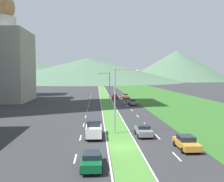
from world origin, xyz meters
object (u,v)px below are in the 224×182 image
at_px(car_2, 115,96).
at_px(car_4, 126,96).
at_px(street_lamp_mid, 108,87).
at_px(car_3, 186,143).
at_px(pickup_truck_0, 94,129).
at_px(car_0, 132,102).
at_px(car_1, 92,160).
at_px(street_lamp_near, 118,96).
at_px(car_5, 144,131).

bearing_deg(car_2, car_4, 96.72).
height_order(street_lamp_mid, car_2, street_lamp_mid).
bearing_deg(car_3, street_lamp_mid, -170.12).
distance_m(car_2, pickup_truck_0, 52.55).
bearing_deg(car_0, car_3, 0.41).
bearing_deg(car_4, car_3, 0.01).
height_order(car_0, car_4, car_0).
bearing_deg(car_1, street_lamp_near, -14.86).
bearing_deg(pickup_truck_0, car_2, -7.15).
bearing_deg(car_4, car_5, -3.94).
bearing_deg(car_3, car_5, -149.53).
distance_m(street_lamp_near, street_lamp_mid, 31.38).
height_order(street_lamp_mid, car_5, street_lamp_mid).
height_order(street_lamp_mid, car_3, street_lamp_mid).
height_order(car_0, car_3, car_0).
bearing_deg(street_lamp_near, street_lamp_mid, 89.75).
distance_m(street_lamp_near, car_0, 33.42).
relative_size(car_3, car_5, 1.08).
distance_m(car_1, car_4, 64.79).
xyz_separation_m(car_1, car_5, (6.74, 11.18, 0.00)).
relative_size(car_0, car_2, 1.16).
bearing_deg(car_2, pickup_truck_0, -7.15).
bearing_deg(car_5, car_1, -31.08).
bearing_deg(car_4, pickup_truck_0, -11.06).
bearing_deg(car_5, car_4, 176.06).
bearing_deg(car_3, street_lamp_near, -138.47).
distance_m(street_lamp_near, car_5, 5.89).
bearing_deg(car_5, pickup_truck_0, -91.68).
height_order(street_lamp_near, car_5, street_lamp_near).
height_order(car_0, car_5, car_0).
distance_m(car_1, car_5, 13.05).
xyz_separation_m(street_lamp_mid, car_5, (3.19, -33.06, -4.24)).
height_order(car_1, car_2, car_2).
bearing_deg(street_lamp_mid, car_5, -84.49).
relative_size(car_2, car_5, 1.00).
distance_m(car_3, car_5, 7.18).
bearing_deg(car_2, car_1, -5.96).
bearing_deg(car_0, car_2, -169.26).
xyz_separation_m(car_1, car_4, (10.37, 63.96, 0.01)).
height_order(car_4, pickup_truck_0, pickup_truck_0).
bearing_deg(street_lamp_near, car_4, 82.25).
distance_m(car_4, car_5, 52.90).
height_order(car_3, car_4, car_3).
distance_m(car_3, pickup_truck_0, 12.11).
bearing_deg(car_2, car_5, 0.12).
bearing_deg(car_1, car_0, -12.56).
bearing_deg(street_lamp_near, car_5, -26.79).
relative_size(car_3, pickup_truck_0, 0.80).
bearing_deg(street_lamp_mid, pickup_truck_0, -96.01).
bearing_deg(car_1, car_2, -5.96).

